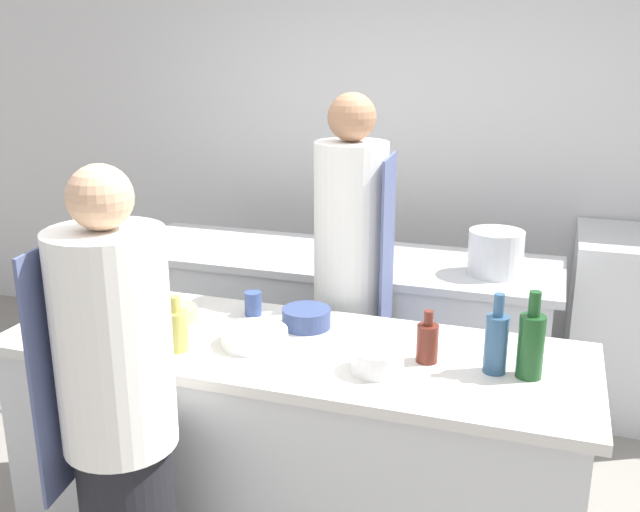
% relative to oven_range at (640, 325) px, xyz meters
% --- Properties ---
extents(wall_back, '(8.00, 0.06, 2.80)m').
position_rel_oven_range_xyz_m(wall_back, '(-1.42, 0.42, 0.90)').
color(wall_back, silver).
rests_on(wall_back, ground_plane).
extents(prep_counter, '(2.25, 0.76, 0.91)m').
position_rel_oven_range_xyz_m(prep_counter, '(-1.42, -1.71, -0.05)').
color(prep_counter, silver).
rests_on(prep_counter, ground_plane).
extents(pass_counter, '(2.38, 0.74, 0.91)m').
position_rel_oven_range_xyz_m(pass_counter, '(-1.62, -0.53, -0.05)').
color(pass_counter, silver).
rests_on(pass_counter, ground_plane).
extents(oven_range, '(0.75, 0.73, 1.01)m').
position_rel_oven_range_xyz_m(oven_range, '(0.00, 0.00, 0.00)').
color(oven_range, silver).
rests_on(oven_range, ground_plane).
extents(chef_at_prep_near, '(0.40, 0.38, 1.68)m').
position_rel_oven_range_xyz_m(chef_at_prep_near, '(-1.78, -2.33, 0.33)').
color(chef_at_prep_near, black).
rests_on(chef_at_prep_near, ground_plane).
extents(chef_at_stove, '(0.35, 0.33, 1.81)m').
position_rel_oven_range_xyz_m(chef_at_stove, '(-1.36, -1.10, 0.42)').
color(chef_at_stove, black).
rests_on(chef_at_stove, ground_plane).
extents(bottle_olive_oil, '(0.08, 0.08, 0.31)m').
position_rel_oven_range_xyz_m(bottle_olive_oil, '(-1.95, -1.89, 0.53)').
color(bottle_olive_oil, black).
rests_on(bottle_olive_oil, prep_counter).
extents(bottle_vinegar, '(0.08, 0.08, 0.29)m').
position_rel_oven_range_xyz_m(bottle_vinegar, '(-0.66, -1.71, 0.52)').
color(bottle_vinegar, '#2D5175').
rests_on(bottle_vinegar, prep_counter).
extents(bottle_wine, '(0.09, 0.09, 0.31)m').
position_rel_oven_range_xyz_m(bottle_wine, '(-0.55, -1.72, 0.53)').
color(bottle_wine, '#19471E').
rests_on(bottle_wine, prep_counter).
extents(bottle_cooking_oil, '(0.08, 0.08, 0.19)m').
position_rel_oven_range_xyz_m(bottle_cooking_oil, '(-0.90, -1.70, 0.48)').
color(bottle_cooking_oil, '#5B2319').
rests_on(bottle_cooking_oil, prep_counter).
extents(bottle_sauce, '(0.09, 0.09, 0.21)m').
position_rel_oven_range_xyz_m(bottle_sauce, '(-1.80, -1.90, 0.49)').
color(bottle_sauce, '#B2A84C').
rests_on(bottle_sauce, prep_counter).
extents(bowl_mixing_large, '(0.25, 0.25, 0.06)m').
position_rel_oven_range_xyz_m(bowl_mixing_large, '(-1.55, -1.76, 0.43)').
color(bowl_mixing_large, white).
rests_on(bowl_mixing_large, prep_counter).
extents(bowl_prep_small, '(0.18, 0.18, 0.06)m').
position_rel_oven_range_xyz_m(bowl_prep_small, '(-1.96, -1.64, 0.43)').
color(bowl_prep_small, tan).
rests_on(bowl_prep_small, prep_counter).
extents(bowl_ceramic_blue, '(0.20, 0.20, 0.08)m').
position_rel_oven_range_xyz_m(bowl_ceramic_blue, '(-1.42, -1.53, 0.44)').
color(bowl_ceramic_blue, navy).
rests_on(bowl_ceramic_blue, prep_counter).
extents(bowl_wooden_salad, '(0.19, 0.19, 0.08)m').
position_rel_oven_range_xyz_m(bowl_wooden_salad, '(-1.05, -1.84, 0.45)').
color(bowl_wooden_salad, white).
rests_on(bowl_wooden_salad, prep_counter).
extents(cup, '(0.07, 0.07, 0.10)m').
position_rel_oven_range_xyz_m(cup, '(-1.68, -1.48, 0.46)').
color(cup, '#33477F').
rests_on(cup, prep_counter).
extents(cutting_board, '(0.29, 0.25, 0.01)m').
position_rel_oven_range_xyz_m(cutting_board, '(-2.29, -1.66, 0.41)').
color(cutting_board, olive).
rests_on(cutting_board, prep_counter).
extents(stockpot, '(0.27, 0.27, 0.22)m').
position_rel_oven_range_xyz_m(stockpot, '(-0.77, -0.59, 0.52)').
color(stockpot, silver).
rests_on(stockpot, pass_counter).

